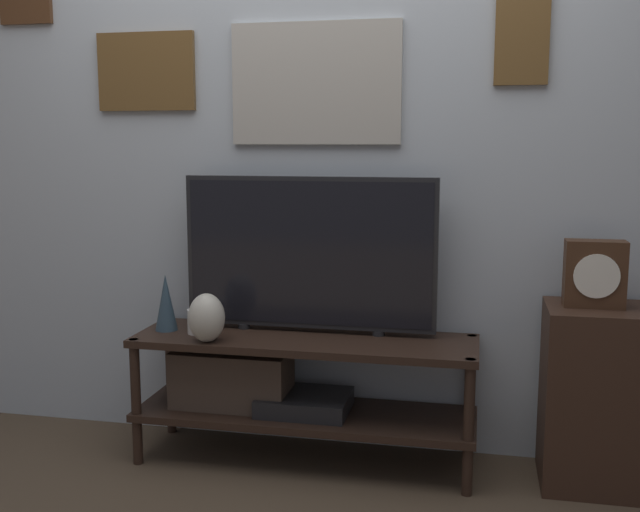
# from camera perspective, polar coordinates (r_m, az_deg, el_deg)

# --- Properties ---
(ground_plane) EXTENTS (12.00, 12.00, 0.00)m
(ground_plane) POSITION_cam_1_polar(r_m,az_deg,el_deg) (2.96, -2.27, -17.12)
(ground_plane) COLOR #4C3D2D
(wall_back) EXTENTS (6.40, 0.08, 2.70)m
(wall_back) POSITION_cam_1_polar(r_m,az_deg,el_deg) (3.14, -0.23, 9.89)
(wall_back) COLOR #B2BCC6
(wall_back) RESTS_ON ground_plane
(media_console) EXTENTS (1.37, 0.40, 0.52)m
(media_console) POSITION_cam_1_polar(r_m,az_deg,el_deg) (3.08, -3.22, -9.53)
(media_console) COLOR black
(media_console) RESTS_ON ground_plane
(television) EXTENTS (1.03, 0.05, 0.64)m
(television) POSITION_cam_1_polar(r_m,az_deg,el_deg) (3.02, -0.79, 0.21)
(television) COLOR black
(television) RESTS_ON media_console
(vase_slim_bronze) EXTENTS (0.09, 0.09, 0.23)m
(vase_slim_bronze) POSITION_cam_1_polar(r_m,az_deg,el_deg) (3.15, -11.66, -3.47)
(vase_slim_bronze) COLOR #2D4251
(vase_slim_bronze) RESTS_ON media_console
(vase_urn_stoneware) EXTENTS (0.14, 0.14, 0.19)m
(vase_urn_stoneware) POSITION_cam_1_polar(r_m,az_deg,el_deg) (2.95, -8.64, -4.67)
(vase_urn_stoneware) COLOR beige
(vase_urn_stoneware) RESTS_ON media_console
(candle_jar) EXTENTS (0.10, 0.10, 0.10)m
(candle_jar) POSITION_cam_1_polar(r_m,az_deg,el_deg) (3.09, -9.19, -4.93)
(candle_jar) COLOR silver
(candle_jar) RESTS_ON media_console
(side_table) EXTENTS (0.38, 0.35, 0.69)m
(side_table) POSITION_cam_1_polar(r_m,az_deg,el_deg) (3.03, 20.21, -10.02)
(side_table) COLOR #382319
(side_table) RESTS_ON ground_plane
(mantel_clock) EXTENTS (0.22, 0.11, 0.25)m
(mantel_clock) POSITION_cam_1_polar(r_m,az_deg,el_deg) (2.93, 20.19, -1.28)
(mantel_clock) COLOR #422819
(mantel_clock) RESTS_ON side_table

